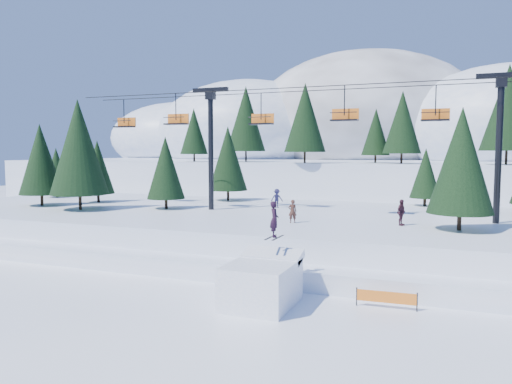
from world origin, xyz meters
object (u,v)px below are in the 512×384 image
at_px(chairlift, 328,127).
at_px(banner_near, 386,297).
at_px(jump_kicker, 262,281).
at_px(banner_far, 441,292).

bearing_deg(chairlift, banner_near, -65.95).
relative_size(chairlift, banner_near, 16.10).
height_order(jump_kicker, banner_near, jump_kicker).
distance_m(banner_near, banner_far, 3.09).
relative_size(jump_kicker, chairlift, 0.11).
distance_m(chairlift, banner_far, 17.31).
xyz_separation_m(chairlift, banner_far, (8.67, -12.13, -8.78)).
xyz_separation_m(jump_kicker, banner_near, (5.71, 1.66, -0.63)).
xyz_separation_m(chairlift, banner_near, (6.29, -14.09, -8.78)).
height_order(banner_near, banner_far, same).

